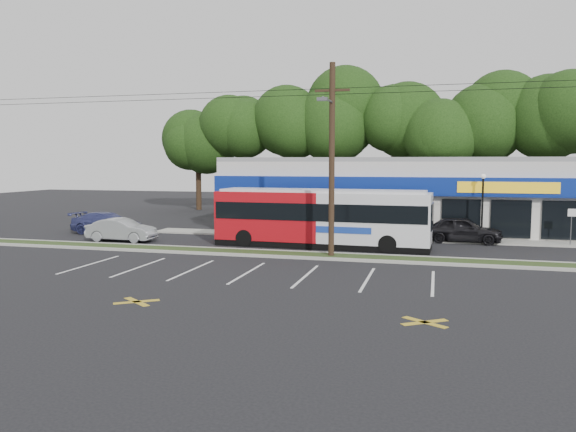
# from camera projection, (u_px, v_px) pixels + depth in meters

# --- Properties ---
(ground) EXTENTS (120.00, 120.00, 0.00)m
(ground) POSITION_uv_depth(u_px,v_px,m) (271.00, 258.00, 29.11)
(ground) COLOR black
(ground) RESTS_ON ground
(grass_strip) EXTENTS (40.00, 1.60, 0.12)m
(grass_strip) POSITION_uv_depth(u_px,v_px,m) (276.00, 254.00, 30.07)
(grass_strip) COLOR #243817
(grass_strip) RESTS_ON ground
(curb_south) EXTENTS (40.00, 0.25, 0.14)m
(curb_south) POSITION_uv_depth(u_px,v_px,m) (271.00, 256.00, 29.25)
(curb_south) COLOR #9E9E93
(curb_south) RESTS_ON ground
(curb_north) EXTENTS (40.00, 0.25, 0.14)m
(curb_north) POSITION_uv_depth(u_px,v_px,m) (280.00, 251.00, 30.88)
(curb_north) COLOR #9E9E93
(curb_north) RESTS_ON ground
(sidewalk) EXTENTS (32.00, 2.20, 0.10)m
(sidewalk) POSITION_uv_depth(u_px,v_px,m) (384.00, 238.00, 36.48)
(sidewalk) COLOR #9E9E93
(sidewalk) RESTS_ON ground
(strip_mall) EXTENTS (25.00, 12.55, 5.30)m
(strip_mall) POSITION_uv_depth(u_px,v_px,m) (399.00, 193.00, 42.76)
(strip_mall) COLOR beige
(strip_mall) RESTS_ON ground
(utility_pole) EXTENTS (50.00, 2.77, 10.00)m
(utility_pole) POSITION_uv_depth(u_px,v_px,m) (328.00, 153.00, 28.76)
(utility_pole) COLOR black
(utility_pole) RESTS_ON ground
(lamp_post) EXTENTS (0.30, 0.30, 4.25)m
(lamp_post) POSITION_uv_depth(u_px,v_px,m) (483.00, 200.00, 34.50)
(lamp_post) COLOR black
(lamp_post) RESTS_ON ground
(sign_post) EXTENTS (0.45, 0.10, 2.23)m
(sign_post) POSITION_uv_depth(u_px,v_px,m) (571.00, 220.00, 33.12)
(sign_post) COLOR #59595E
(sign_post) RESTS_ON ground
(tree_line) EXTENTS (46.76, 6.76, 11.83)m
(tree_line) POSITION_uv_depth(u_px,v_px,m) (391.00, 125.00, 52.29)
(tree_line) COLOR black
(tree_line) RESTS_ON ground
(metrobus) EXTENTS (12.66, 3.12, 3.38)m
(metrobus) POSITION_uv_depth(u_px,v_px,m) (322.00, 217.00, 32.81)
(metrobus) COLOR #AC0D15
(metrobus) RESTS_ON ground
(car_dark) EXTENTS (4.90, 2.28, 1.63)m
(car_dark) POSITION_uv_depth(u_px,v_px,m) (462.00, 229.00, 34.69)
(car_dark) COLOR black
(car_dark) RESTS_ON ground
(car_silver) EXTENTS (4.40, 1.61, 1.44)m
(car_silver) POSITION_uv_depth(u_px,v_px,m) (122.00, 230.00, 35.27)
(car_silver) COLOR #929599
(car_silver) RESTS_ON ground
(car_blue) EXTENTS (5.20, 2.20, 1.50)m
(car_blue) POSITION_uv_depth(u_px,v_px,m) (107.00, 223.00, 39.00)
(car_blue) COLOR navy
(car_blue) RESTS_ON ground
(pedestrian_a) EXTENTS (0.77, 0.76, 1.80)m
(pedestrian_a) POSITION_uv_depth(u_px,v_px,m) (413.00, 229.00, 34.38)
(pedestrian_a) COLOR white
(pedestrian_a) RESTS_ON ground
(pedestrian_b) EXTENTS (0.79, 0.65, 1.49)m
(pedestrian_b) POSITION_uv_depth(u_px,v_px,m) (402.00, 229.00, 35.64)
(pedestrian_b) COLOR #C0B3AD
(pedestrian_b) RESTS_ON ground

